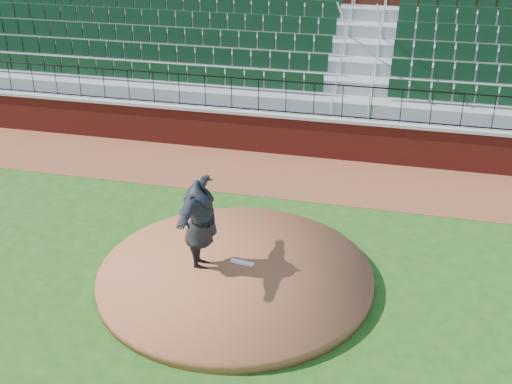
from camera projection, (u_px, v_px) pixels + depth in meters
ground at (239, 275)px, 14.01m from camera, size 90.00×90.00×0.00m
warning_track at (288, 175)px, 18.72m from camera, size 34.00×3.20×0.01m
field_wall at (299, 136)px, 19.85m from camera, size 34.00×0.35×1.20m
wall_cap at (299, 116)px, 19.56m from camera, size 34.00×0.45×0.10m
wall_railing at (300, 99)px, 19.32m from camera, size 34.00×0.05×1.00m
seating_stands at (315, 60)px, 21.48m from camera, size 34.00×5.10×4.60m
concourse_wall at (328, 29)px, 23.72m from camera, size 34.00×0.50×5.50m
pitchers_mound at (235, 276)px, 13.77m from camera, size 5.84×5.84×0.25m
pitching_rubber at (242, 262)px, 13.97m from camera, size 0.54×0.20×0.03m
pitcher at (200, 224)px, 13.46m from camera, size 0.93×2.55×2.03m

